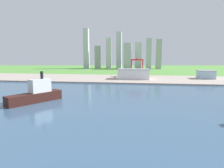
# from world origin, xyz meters

# --- Properties ---
(ground_plane) EXTENTS (2400.00, 2400.00, 0.00)m
(ground_plane) POSITION_xyz_m (0.00, 300.00, 0.00)
(ground_plane) COLOR #56923E
(water_bay) EXTENTS (840.00, 360.00, 0.15)m
(water_bay) POSITION_xyz_m (0.00, 240.00, 0.07)
(water_bay) COLOR #385675
(water_bay) RESTS_ON ground
(industrial_pier) EXTENTS (840.00, 140.00, 2.50)m
(industrial_pier) POSITION_xyz_m (0.00, 490.00, 1.25)
(industrial_pier) COLOR #A8998E
(industrial_pier) RESTS_ON ground
(cargo_ship) EXTENTS (42.49, 56.83, 32.35)m
(cargo_ship) POSITION_xyz_m (-73.02, 272.30, 8.96)
(cargo_ship) COLOR #381914
(cargo_ship) RESTS_ON water_bay
(port_crane_red) EXTENTS (27.66, 42.57, 41.32)m
(port_crane_red) POSITION_xyz_m (28.17, 531.94, 32.55)
(port_crane_red) COLOR red
(port_crane_red) RESTS_ON industrial_pier
(warehouse_main) EXTENTS (62.89, 32.92, 20.11)m
(warehouse_main) POSITION_xyz_m (22.61, 481.01, 12.58)
(warehouse_main) COLOR white
(warehouse_main) RESTS_ON industrial_pier
(warehouse_annex) EXTENTS (31.20, 29.33, 16.89)m
(warehouse_annex) POSITION_xyz_m (168.33, 505.89, 10.97)
(warehouse_annex) COLOR #99BCD1
(warehouse_annex) RESTS_ON industrial_pier
(distant_skyline) EXTENTS (289.65, 59.69, 149.35)m
(distant_skyline) POSITION_xyz_m (-41.74, 828.99, 57.82)
(distant_skyline) COLOR #B6B8C3
(distant_skyline) RESTS_ON ground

